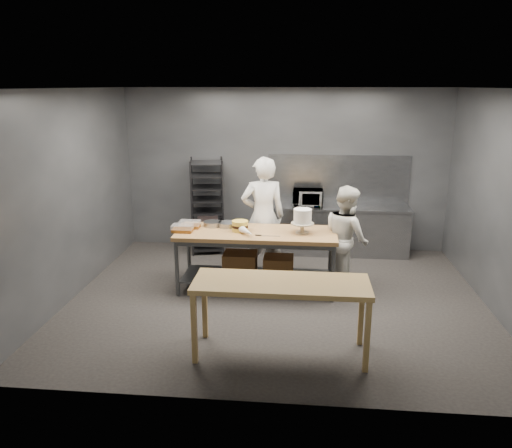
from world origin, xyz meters
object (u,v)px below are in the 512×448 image
Objects in this scene: near_counter at (281,289)px; speed_rack at (207,207)px; work_table at (256,253)px; chef_behind at (263,217)px; chef_right at (346,238)px; frosted_cake_stand at (303,218)px; microwave at (308,198)px; layer_cake at (240,226)px.

speed_rack is at bearing 113.05° from near_counter.
near_counter is at bearing -66.95° from speed_rack.
chef_behind is at bearing 85.64° from work_table.
frosted_cake_stand is (-0.67, -0.19, 0.35)m from chef_right.
speed_rack is at bearing 135.15° from frosted_cake_stand.
speed_rack is at bearing -177.53° from microwave.
speed_rack is 0.89× the size of chef_behind.
near_counter is 1.14× the size of speed_rack.
frosted_cake_stand reaches higher than work_table.
near_counter is at bearing 133.51° from chef_right.
speed_rack reaches higher than frosted_cake_stand.
layer_cake is (-0.29, -0.66, 0.02)m from chef_behind.
microwave is (0.31, 3.71, 0.24)m from near_counter.
work_table is 0.76m from chef_behind.
speed_rack is (-1.55, 3.63, 0.04)m from near_counter.
chef_right is (2.43, -1.57, -0.05)m from speed_rack.
work_table is 1.49× the size of chef_right.
speed_rack is 1.94m from layer_cake.
chef_behind is at bearing -43.85° from speed_rack.
chef_behind reaches higher than near_counter.
frosted_cake_stand is at bearing -92.59° from microwave.
near_counter is 3.95m from speed_rack.
microwave is at bearing 60.95° from layer_cake.
chef_behind is at bearing 66.20° from layer_cake.
microwave is at bearing -3.73° from chef_right.
speed_rack is 3.23× the size of microwave.
chef_behind reaches higher than chef_right.
layer_cake is at bearing 53.70° from chef_behind.
speed_rack is 7.20× the size of layer_cake.
chef_right reaches higher than near_counter.
frosted_cake_stand is (0.69, -0.03, 0.58)m from work_table.
chef_right is at bearing 6.30° from layer_cake.
chef_behind is 1.22× the size of chef_right.
speed_rack is (-1.08, 1.73, 0.28)m from work_table.
microwave is at bearing 2.47° from speed_rack.
chef_behind reaches higher than microwave.
chef_right is at bearing 6.59° from work_table.
work_table is 1.37× the size of speed_rack.
frosted_cake_stand is (-0.08, -1.84, 0.10)m from microwave.
layer_cake is at bearing -119.05° from microwave.
chef_right is 1.62m from layer_cake.
near_counter is 2.02m from layer_cake.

